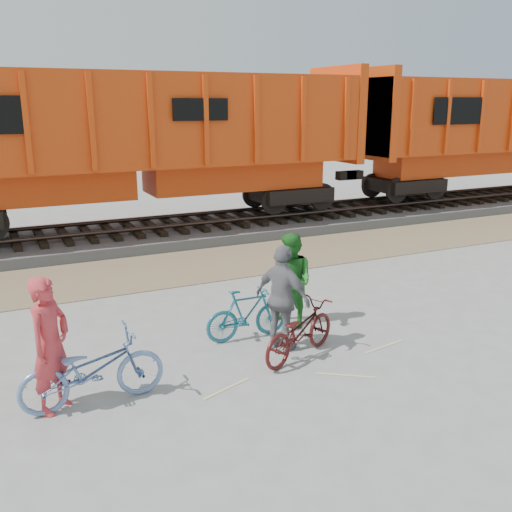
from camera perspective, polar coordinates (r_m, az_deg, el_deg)
The scene contains 12 objects.
ground at distance 9.56m, azimuth 0.79°, elevation -9.86°, with size 120.00×120.00×0.00m, color #9E9E99.
gravel_strip at distance 14.39m, azimuth -8.99°, elevation -1.31°, with size 120.00×3.00×0.02m, color #927E5B.
ballast_bed at distance 17.63m, azimuth -12.32°, elevation 2.05°, with size 120.00×4.00×0.30m, color slate.
track at distance 17.56m, azimuth -12.38°, elevation 3.08°, with size 120.00×2.60×0.24m.
hopper_car_center at distance 17.30m, azimuth -11.78°, elevation 11.42°, with size 14.00×3.13×4.65m.
hopper_car_right at distance 25.50m, azimuth 23.77°, elevation 11.59°, with size 14.00×3.13×4.65m.
bicycle_blue at distance 8.22m, azimuth -16.04°, elevation -10.86°, with size 0.69×1.97×1.04m, color #6787BD.
bicycle_teal at distance 10.02m, azimuth -0.91°, elevation -5.81°, with size 0.43×1.53×0.92m, color #1B677C.
bicycle_maroon at distance 9.33m, azimuth 4.37°, elevation -7.47°, with size 0.61×1.75×0.92m, color #4B1513.
person_solo at distance 8.09m, azimuth -19.90°, elevation -8.35°, with size 0.69×0.45×1.88m, color #C7353B.
person_man at distance 10.48m, azimuth 3.60°, elevation -2.48°, with size 0.85×0.66×1.75m, color #247425.
person_woman at distance 9.45m, azimuth 2.68°, elevation -4.26°, with size 1.06×0.44×1.81m, color slate.
Camera 1 is at (-3.86, -7.76, 4.04)m, focal length 40.00 mm.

